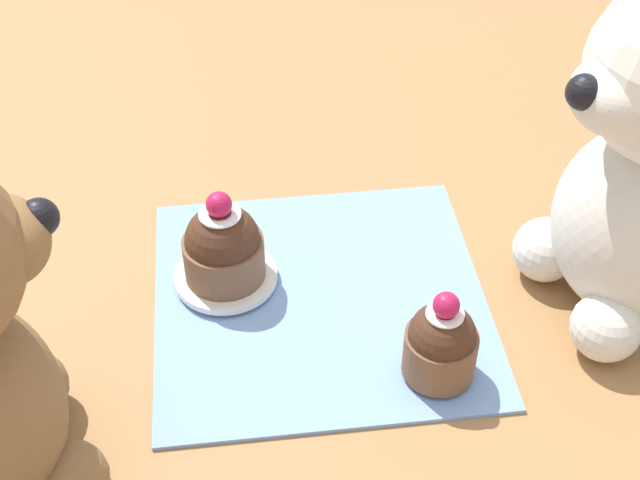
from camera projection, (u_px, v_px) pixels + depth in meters
ground_plane at (320, 300)px, 0.62m from camera, size 4.00×4.00×0.00m
knitted_placemat at (320, 297)px, 0.62m from camera, size 0.22×0.23×0.01m
cupcake_near_cream_bear at (441, 343)px, 0.55m from camera, size 0.05×0.05×0.07m
saucer_plate at (226, 276)px, 0.62m from camera, size 0.07×0.07×0.01m
cupcake_near_tan_bear at (223, 247)px, 0.61m from camera, size 0.06×0.06×0.07m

